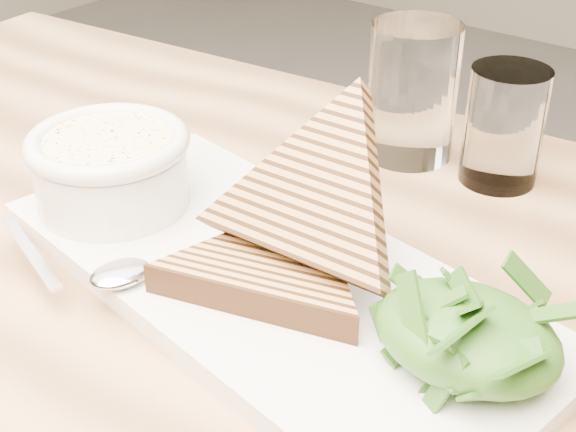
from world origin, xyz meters
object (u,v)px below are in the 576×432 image
Objects in this scene: soup_bowl at (112,177)px; glass_far at (504,126)px; glass_near at (412,92)px; platter at (270,279)px; table_top at (168,292)px.

glass_far is (0.21, 0.25, 0.01)m from soup_bowl.
glass_far reaches higher than soup_bowl.
glass_near reaches higher than glass_far.
soup_bowl is at bearing -178.19° from platter.
glass_far is at bearing 2.95° from glass_near.
glass_far is (0.05, 0.24, 0.04)m from platter.
table_top is 0.10m from soup_bowl.
soup_bowl is 0.32m from glass_far.
glass_near is at bearing 97.71° from platter.
glass_far is at bearing 50.35° from soup_bowl.
platter is 3.55× the size of soup_bowl.
glass_near reaches higher than platter.
glass_near reaches higher than soup_bowl.
glass_near is at bearing 63.86° from soup_bowl.
glass_far is at bearing 77.56° from platter.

